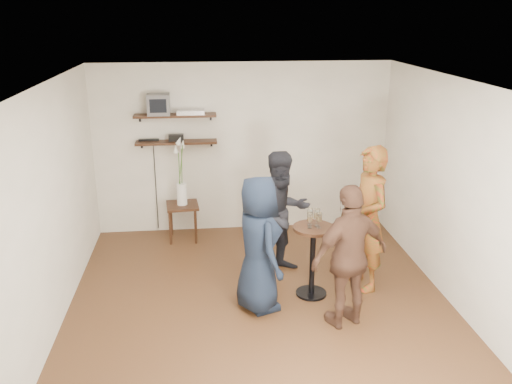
% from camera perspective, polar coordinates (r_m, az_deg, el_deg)
% --- Properties ---
extents(room, '(4.58, 5.08, 2.68)m').
position_cam_1_polar(room, '(5.94, 0.61, -1.15)').
color(room, '#422915').
rests_on(room, ground).
extents(shelf_upper, '(1.20, 0.25, 0.04)m').
position_cam_1_polar(shelf_upper, '(8.07, -8.51, 7.97)').
color(shelf_upper, black).
rests_on(shelf_upper, room).
extents(shelf_lower, '(1.20, 0.25, 0.04)m').
position_cam_1_polar(shelf_lower, '(8.15, -8.38, 5.21)').
color(shelf_lower, black).
rests_on(shelf_lower, room).
extents(crt_monitor, '(0.32, 0.30, 0.30)m').
position_cam_1_polar(crt_monitor, '(8.06, -10.21, 9.08)').
color(crt_monitor, '#59595B').
rests_on(crt_monitor, shelf_upper).
extents(dvd_deck, '(0.40, 0.24, 0.06)m').
position_cam_1_polar(dvd_deck, '(8.06, -6.90, 8.37)').
color(dvd_deck, silver).
rests_on(dvd_deck, shelf_upper).
extents(radio, '(0.22, 0.10, 0.10)m').
position_cam_1_polar(radio, '(8.14, -8.41, 5.67)').
color(radio, black).
rests_on(radio, shelf_lower).
extents(power_strip, '(0.30, 0.05, 0.03)m').
position_cam_1_polar(power_strip, '(8.22, -11.22, 5.40)').
color(power_strip, black).
rests_on(power_strip, shelf_lower).
extents(side_table, '(0.50, 0.50, 0.56)m').
position_cam_1_polar(side_table, '(8.19, -7.73, -1.90)').
color(side_table, black).
rests_on(side_table, room).
extents(vase_lilies, '(0.20, 0.21, 1.06)m').
position_cam_1_polar(vase_lilies, '(8.05, -7.87, 0.93)').
color(vase_lilies, white).
rests_on(vase_lilies, side_table).
extents(drinks_table, '(0.49, 0.49, 0.89)m').
position_cam_1_polar(drinks_table, '(6.54, 5.99, -6.24)').
color(drinks_table, black).
rests_on(drinks_table, room).
extents(wine_glass_fl, '(0.06, 0.06, 0.18)m').
position_cam_1_polar(wine_glass_fl, '(6.33, 5.70, -2.72)').
color(wine_glass_fl, silver).
rests_on(wine_glass_fl, drinks_table).
extents(wine_glass_fr, '(0.06, 0.06, 0.19)m').
position_cam_1_polar(wine_glass_fr, '(6.33, 6.67, -2.70)').
color(wine_glass_fr, silver).
rests_on(wine_glass_fr, drinks_table).
extents(wine_glass_bl, '(0.07, 0.07, 0.20)m').
position_cam_1_polar(wine_glass_bl, '(6.41, 5.72, -2.32)').
color(wine_glass_bl, silver).
rests_on(wine_glass_bl, drinks_table).
extents(wine_glass_br, '(0.07, 0.07, 0.22)m').
position_cam_1_polar(wine_glass_br, '(6.38, 6.44, -2.34)').
color(wine_glass_br, silver).
rests_on(wine_glass_br, drinks_table).
extents(person_plaid, '(0.56, 0.73, 1.81)m').
position_cam_1_polar(person_plaid, '(6.71, 11.71, -2.78)').
color(person_plaid, red).
rests_on(person_plaid, room).
extents(person_dark, '(0.97, 0.88, 1.64)m').
position_cam_1_polar(person_dark, '(7.00, 2.78, -2.25)').
color(person_dark, black).
rests_on(person_dark, room).
extents(person_navy, '(0.73, 0.90, 1.60)m').
position_cam_1_polar(person_navy, '(6.14, 0.25, -5.52)').
color(person_navy, black).
rests_on(person_navy, room).
extents(person_brown, '(1.02, 0.71, 1.61)m').
position_cam_1_polar(person_brown, '(5.91, 9.84, -6.72)').
color(person_brown, '#4A2D20').
rests_on(person_brown, room).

